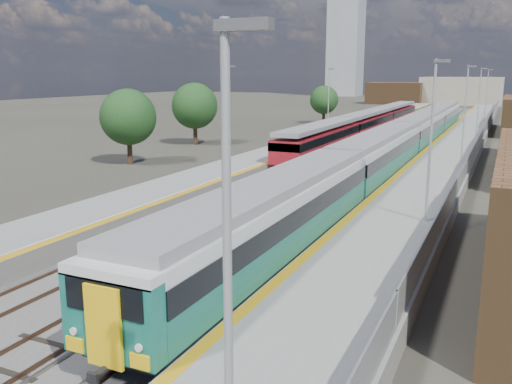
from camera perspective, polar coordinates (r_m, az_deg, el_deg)
The scene contains 11 objects.
ground at distance 55.31m, azimuth 14.51°, elevation 3.78°, with size 320.00×320.00×0.00m, color #47443A.
ballast_bed at distance 58.16m, azimuth 12.78°, elevation 4.30°, with size 10.50×155.00×0.06m, color #565451.
tracks at distance 59.66m, azimuth 13.69°, elevation 4.53°, with size 8.96×160.00×0.17m.
platform_right at distance 57.01m, azimuth 20.23°, elevation 4.20°, with size 4.70×155.00×8.52m.
platform_left at distance 59.86m, azimuth 6.42°, elevation 5.22°, with size 4.30×155.00×8.52m.
buildings at distance 145.20m, azimuth 14.18°, elevation 13.11°, with size 72.00×185.50×40.00m.
green_train at distance 49.61m, azimuth 15.22°, elevation 5.35°, with size 2.83×78.69×3.11m.
red_train at distance 66.85m, azimuth 11.69°, elevation 7.05°, with size 2.65×53.89×3.35m.
tree_a at distance 48.83m, azimuth -13.31°, elevation 7.68°, with size 4.89×4.89×6.62m.
tree_b at distance 61.45m, azimuth -6.48°, elevation 8.99°, with size 5.10×5.10×6.91m.
tree_c at distance 87.47m, azimuth 7.17°, elevation 9.59°, with size 4.46×4.46×6.04m.
Camera 1 is at (9.73, -3.88, 7.86)m, focal length 38.00 mm.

